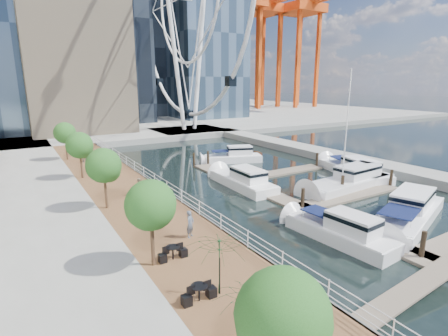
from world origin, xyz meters
TOP-DOWN VIEW (x-y plane):
  - ground at (0.00, 0.00)m, footprint 520.00×520.00m
  - boardwalk at (-9.00, 15.00)m, footprint 6.00×60.00m
  - seawall at (-6.00, 15.00)m, footprint 0.25×60.00m
  - land_far at (0.00, 102.00)m, footprint 200.00×114.00m
  - breakwater at (20.00, 20.00)m, footprint 4.00×60.00m
  - pier at (14.00, 52.00)m, footprint 14.00×12.00m
  - railing at (-6.10, 15.00)m, footprint 0.10×60.00m
  - floating_docks at (7.97, 9.98)m, footprint 16.00×34.00m
  - port_cranes at (67.67, 95.67)m, footprint 40.00×52.00m
  - street_trees at (-11.40, 14.00)m, footprint 2.60×42.60m
  - cafe_tables at (-10.40, -2.00)m, footprint 2.50×13.70m
  - yacht_foreground at (7.79, 1.86)m, footprint 12.03×6.59m
  - pedestrian_near at (-8.27, 6.03)m, footprint 0.75×0.70m
  - pedestrian_mid at (-8.37, 15.52)m, footprint 0.62×0.77m
  - pedestrian_far at (-9.88, 31.36)m, footprint 1.21×0.85m
  - moored_yachts at (10.04, 9.94)m, footprint 19.08×38.27m

SIDE VIEW (x-z plane):
  - ground at x=0.00m, z-range 0.00..0.00m
  - yacht_foreground at x=7.79m, z-range -1.07..1.07m
  - moored_yachts at x=10.04m, z-range -5.75..5.75m
  - floating_docks at x=7.97m, z-range -0.81..1.79m
  - boardwalk at x=-9.00m, z-range 0.00..1.00m
  - seawall at x=-6.00m, z-range 0.00..1.00m
  - land_far at x=0.00m, z-range 0.00..1.00m
  - breakwater at x=20.00m, z-range 0.00..1.00m
  - pier at x=14.00m, z-range 0.00..1.00m
  - cafe_tables at x=-10.40m, z-range 1.00..1.74m
  - railing at x=-6.10m, z-range 1.00..2.05m
  - pedestrian_mid at x=-8.37m, z-range 1.00..2.50m
  - pedestrian_near at x=-8.27m, z-range 1.00..2.71m
  - pedestrian_far at x=-9.88m, z-range 1.00..2.91m
  - street_trees at x=-11.40m, z-range 1.99..6.59m
  - port_cranes at x=67.67m, z-range 1.00..39.00m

